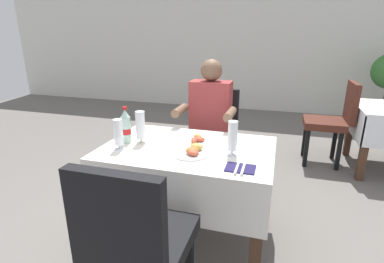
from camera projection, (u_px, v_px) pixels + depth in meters
The scene contains 14 objects.
ground_plane at pixel (168, 241), 2.18m from camera, with size 11.00×11.00×0.00m, color #66605B.
back_wall at pixel (248, 31), 5.69m from camera, with size 11.00×0.12×3.07m, color silver.
main_dining_table at pixel (188, 170), 2.08m from camera, with size 1.16×0.78×0.72m.
chair_far_diner_seat at pixel (213, 135), 2.79m from camera, with size 0.44×0.50×0.97m.
chair_near_camera_side at pixel (137, 239), 1.36m from camera, with size 0.44×0.50×0.97m.
seated_diner_far at pixel (209, 122), 2.64m from camera, with size 0.50×0.46×1.26m.
plate_near_camera at pixel (192, 151), 1.89m from camera, with size 0.24×0.24×0.06m.
plate_far_diner at pixel (197, 140), 2.11m from camera, with size 0.26×0.26×0.05m.
beer_glass_left at pixel (141, 128), 2.06m from camera, with size 0.07×0.07×0.23m.
beer_glass_middle at pixel (233, 138), 1.84m from camera, with size 0.07×0.07×0.23m.
beer_glass_right at pixel (118, 134), 1.95m from camera, with size 0.07×0.07×0.21m.
cola_bottle_primary at pixel (126, 127), 2.07m from camera, with size 0.07×0.07×0.26m.
napkin_cutlery_set at pixel (240, 168), 1.69m from camera, with size 0.17×0.19×0.01m.
background_chair_left at pixel (333, 118), 3.35m from camera, with size 0.50×0.44×0.97m.
Camera 1 is at (0.69, -1.69, 1.45)m, focal length 27.55 mm.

